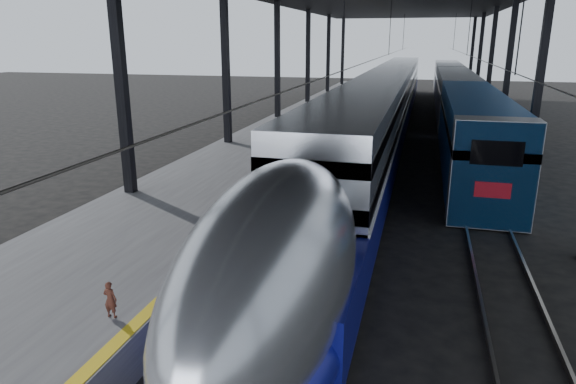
% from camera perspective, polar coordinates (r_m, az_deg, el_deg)
% --- Properties ---
extents(ground, '(160.00, 160.00, 0.00)m').
position_cam_1_polar(ground, '(13.71, -6.49, -11.50)').
color(ground, black).
rests_on(ground, ground).
extents(platform, '(6.00, 80.00, 1.00)m').
position_cam_1_polar(platform, '(32.79, 0.33, 6.14)').
color(platform, '#4C4C4F').
rests_on(platform, ground).
extents(yellow_strip, '(0.30, 80.00, 0.01)m').
position_cam_1_polar(yellow_strip, '(32.13, 5.21, 6.78)').
color(yellow_strip, gold).
rests_on(yellow_strip, platform).
extents(rails, '(6.52, 80.00, 0.16)m').
position_cam_1_polar(rails, '(31.87, 14.45, 4.55)').
color(rails, slate).
rests_on(rails, ground).
extents(tgv_train, '(3.02, 65.20, 4.32)m').
position_cam_1_polar(tgv_train, '(36.46, 10.81, 9.33)').
color(tgv_train, '#BBBDC2').
rests_on(tgv_train, ground).
extents(second_train, '(2.81, 56.05, 3.87)m').
position_cam_1_polar(second_train, '(45.52, 18.08, 10.13)').
color(second_train, navy).
rests_on(second_train, ground).
extents(child, '(0.29, 0.19, 0.78)m').
position_cam_1_polar(child, '(11.17, -19.15, -11.21)').
color(child, '#462117').
rests_on(child, platform).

